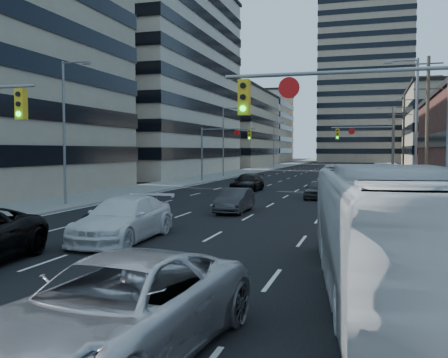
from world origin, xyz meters
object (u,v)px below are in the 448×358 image
silver_suv (117,310)px  sedan_blue (115,212)px  white_van (124,219)px  transit_bus (381,229)px

silver_suv → sedan_blue: (-7.33, 13.27, -0.22)m
white_van → silver_suv: silver_suv is taller
silver_suv → transit_bus: bearing=57.1°
white_van → silver_suv: (5.16, -10.01, 0.02)m
silver_suv → transit_bus: size_ratio=0.55×
silver_suv → transit_bus: transit_bus is taller
white_van → silver_suv: 11.27m
white_van → silver_suv: size_ratio=0.94×
transit_bus → silver_suv: bearing=-136.7°
silver_suv → sedan_blue: size_ratio=1.65×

